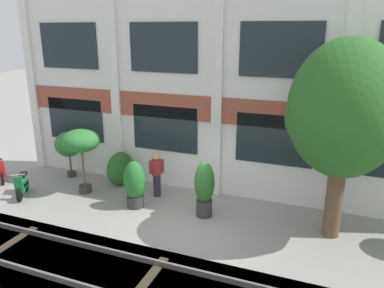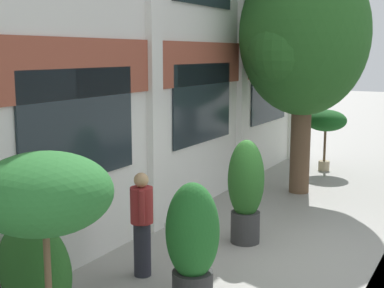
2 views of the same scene
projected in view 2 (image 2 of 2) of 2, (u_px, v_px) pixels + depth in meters
The scene contains 9 objects.
ground_plane at pixel (283, 253), 8.97m from camera, with size 80.00×80.00×0.00m, color gray.
apartment_facade at pixel (140, 25), 9.67m from camera, with size 16.35×0.64×7.67m.
broadleaf_tree at pixel (304, 39), 12.32m from camera, with size 3.15×3.00×5.62m.
potted_plant_ribbed_drum at pixel (246, 187), 9.34m from camera, with size 0.64×0.64×1.85m.
potted_plant_tall_urn at pixel (44, 200), 5.19m from camera, with size 1.35×1.35×2.39m.
potted_plant_low_pan at pixel (326, 122), 15.07m from camera, with size 1.16×1.16×1.74m.
potted_plant_fluted_column at pixel (193, 236), 7.19m from camera, with size 0.73×0.73×1.63m.
resident_by_doorway at pixel (142, 221), 7.95m from camera, with size 0.45×0.34×1.59m.
topiary_hedge at pixel (34, 270), 6.65m from camera, with size 1.24×0.70×1.31m, color #286023.
Camera 2 is at (-8.22, -2.77, 3.33)m, focal length 50.00 mm.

